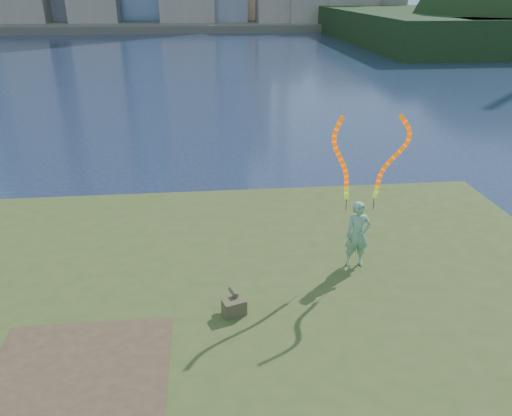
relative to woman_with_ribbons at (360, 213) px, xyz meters
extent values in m
plane|color=#1A2741|center=(-3.81, -0.06, -2.20)|extent=(320.00, 320.00, 0.00)
cube|color=#3C4D1B|center=(-3.81, -2.56, -2.05)|extent=(20.00, 18.00, 0.30)
cube|color=#3C4D1B|center=(-3.81, -2.26, -1.80)|extent=(17.00, 15.00, 0.30)
cube|color=#3C4D1B|center=(-3.81, -2.06, -1.55)|extent=(14.00, 12.00, 0.30)
cube|color=#47331E|center=(-6.01, -3.26, -1.39)|extent=(3.20, 3.00, 0.02)
cube|color=#514C3C|center=(-3.81, 94.94, -1.60)|extent=(320.00, 40.00, 1.20)
imported|color=#126F26|center=(-0.01, -0.03, -0.57)|extent=(0.61, 0.40, 1.67)
cylinder|color=black|center=(-0.32, 0.08, 0.19)|extent=(0.02, 0.02, 0.30)
cylinder|color=black|center=(0.35, 0.08, 0.19)|extent=(0.02, 0.02, 0.30)
cube|color=#484127|center=(-3.12, -1.75, -1.24)|extent=(0.54, 0.44, 0.33)
cylinder|color=#484127|center=(-3.12, -1.53, -1.01)|extent=(0.20, 0.33, 0.11)
camera|label=1|loc=(-3.56, -10.45, 4.93)|focal=35.00mm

